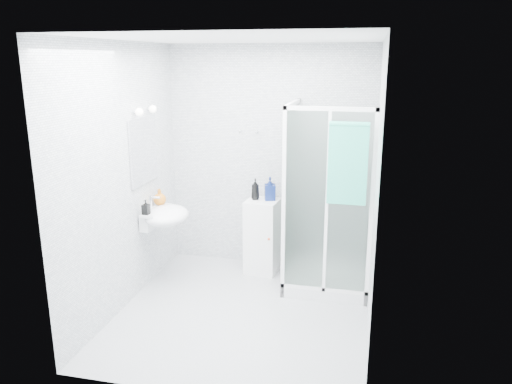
% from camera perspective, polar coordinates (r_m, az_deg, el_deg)
% --- Properties ---
extents(room, '(2.40, 2.60, 2.60)m').
position_cam_1_polar(room, '(4.60, -1.59, 0.74)').
color(room, silver).
rests_on(room, ground).
extents(shower_enclosure, '(0.90, 0.95, 2.00)m').
position_cam_1_polar(shower_enclosure, '(5.48, 7.36, -6.39)').
color(shower_enclosure, white).
rests_on(shower_enclosure, ground).
extents(wall_basin, '(0.46, 0.56, 0.35)m').
position_cam_1_polar(wall_basin, '(5.47, -10.41, -2.68)').
color(wall_basin, white).
rests_on(wall_basin, ground).
extents(mirror, '(0.02, 0.60, 0.70)m').
position_cam_1_polar(mirror, '(5.38, -12.72, 4.64)').
color(mirror, white).
rests_on(mirror, room).
extents(vanity_lights, '(0.10, 0.40, 0.08)m').
position_cam_1_polar(vanity_lights, '(5.30, -12.49, 9.09)').
color(vanity_lights, silver).
rests_on(vanity_lights, room).
extents(wall_hooks, '(0.23, 0.06, 0.03)m').
position_cam_1_polar(wall_hooks, '(5.80, -0.88, 6.93)').
color(wall_hooks, silver).
rests_on(wall_hooks, room).
extents(storage_cabinet, '(0.39, 0.40, 0.87)m').
position_cam_1_polar(storage_cabinet, '(5.82, 0.73, -5.09)').
color(storage_cabinet, white).
rests_on(storage_cabinet, ground).
extents(hand_towel, '(0.37, 0.05, 0.79)m').
position_cam_1_polar(hand_towel, '(4.78, 10.45, 3.41)').
color(hand_towel, '#2FB495').
rests_on(hand_towel, shower_enclosure).
extents(shampoo_bottle_a, '(0.11, 0.11, 0.24)m').
position_cam_1_polar(shampoo_bottle_a, '(5.69, -0.08, 0.32)').
color(shampoo_bottle_a, black).
rests_on(shampoo_bottle_a, storage_cabinet).
extents(shampoo_bottle_b, '(0.15, 0.15, 0.27)m').
position_cam_1_polar(shampoo_bottle_b, '(5.68, 1.61, 0.40)').
color(shampoo_bottle_b, navy).
rests_on(shampoo_bottle_b, storage_cabinet).
extents(soap_dispenser_orange, '(0.18, 0.18, 0.18)m').
position_cam_1_polar(soap_dispenser_orange, '(5.62, -10.96, -0.55)').
color(soap_dispenser_orange, '#BB6716').
rests_on(soap_dispenser_orange, wall_basin).
extents(soap_dispenser_black, '(0.08, 0.08, 0.16)m').
position_cam_1_polar(soap_dispenser_black, '(5.31, -12.48, -1.70)').
color(soap_dispenser_black, black).
rests_on(soap_dispenser_black, wall_basin).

